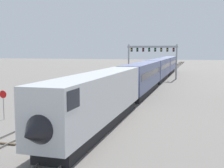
{
  "coord_description": "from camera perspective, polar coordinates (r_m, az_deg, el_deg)",
  "views": [
    {
      "loc": [
        10.09,
        -20.16,
        6.78
      ],
      "look_at": [
        1.0,
        12.0,
        3.0
      ],
      "focal_mm": 48.07,
      "sensor_mm": 36.0,
      "label": 1
    }
  ],
  "objects": [
    {
      "name": "stop_sign",
      "position": [
        31.17,
        -19.98,
        -3.0
      ],
      "size": [
        0.76,
        0.08,
        2.88
      ],
      "color": "gray",
      "rests_on": "ground"
    },
    {
      "name": "signal_gantry",
      "position": [
        72.63,
        7.64,
        5.84
      ],
      "size": [
        12.1,
        0.49,
        8.18
      ],
      "color": "#999BA0",
      "rests_on": "ground"
    },
    {
      "name": "track_near",
      "position": [
        62.04,
        3.04,
        0.23
      ],
      "size": [
        2.6,
        160.0,
        0.16
      ],
      "color": "slate",
      "rests_on": "ground"
    },
    {
      "name": "track_main",
      "position": [
        80.85,
        9.99,
        1.59
      ],
      "size": [
        2.6,
        200.0,
        0.16
      ],
      "color": "slate",
      "rests_on": "ground"
    },
    {
      "name": "ground_plane",
      "position": [
        23.54,
        -10.52,
        -10.39
      ],
      "size": [
        400.0,
        400.0,
        0.0
      ],
      "primitive_type": "plane",
      "color": "slate"
    },
    {
      "name": "passenger_train",
      "position": [
        58.1,
        7.75,
        2.27
      ],
      "size": [
        3.04,
        87.16,
        4.8
      ],
      "color": "silver",
      "rests_on": "ground"
    }
  ]
}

